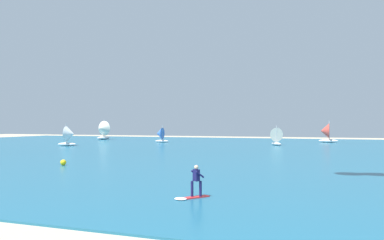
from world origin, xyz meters
name	(u,v)px	position (x,y,z in m)	size (l,w,h in m)	color
ocean	(270,150)	(0.00, 51.60, 0.05)	(160.00, 90.00, 0.10)	#1E607F
kitesurfer	(193,186)	(1.22, 13.23, 0.70)	(1.64, 1.89, 1.67)	red
sailboat_leading	(275,136)	(-0.62, 63.24, 1.73)	(2.96, 3.20, 3.55)	silver
sailboat_far_left	(326,133)	(8.00, 76.51, 2.15)	(3.79, 3.19, 4.48)	white
sailboat_far_right	(160,135)	(-24.46, 66.01, 1.68)	(2.95, 2.49, 3.45)	white
sailboat_outermost	(70,136)	(-34.02, 49.15, 1.88)	(3.44, 3.00, 3.88)	white
sailboat_center_horizon	(102,130)	(-43.50, 73.82, 2.44)	(3.84, 4.47, 5.12)	white
marker_buoy	(63,162)	(-15.00, 23.54, 0.37)	(0.54, 0.54, 0.54)	yellow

